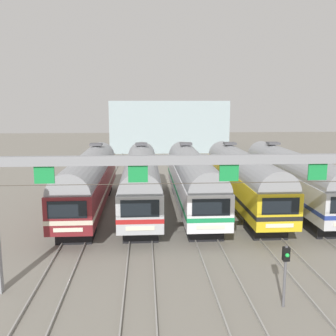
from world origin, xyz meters
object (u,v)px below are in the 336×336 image
object	(u,v)px
commuter_train_white	(192,178)
yard_signal_mast	(286,265)
commuter_train_stainless	(141,178)
catenary_gantry	(229,180)
commuter_train_maroon	(89,179)
commuter_train_yellow	(242,177)
commuter_train_silver	(292,176)

from	to	relation	value
commuter_train_white	yard_signal_mast	distance (m)	15.73
commuter_train_stainless	catenary_gantry	xyz separation A→B (m)	(4.22, -13.50, 2.57)
commuter_train_maroon	commuter_train_yellow	distance (m)	12.65
commuter_train_yellow	commuter_train_silver	distance (m)	4.22
commuter_train_white	commuter_train_yellow	xyz separation A→B (m)	(4.22, 0.00, 0.00)
commuter_train_stainless	commuter_train_white	bearing A→B (deg)	0.00
commuter_train_white	commuter_train_yellow	bearing A→B (deg)	0.00
commuter_train_silver	yard_signal_mast	size ratio (longest dim) A/B	6.46
commuter_train_white	yard_signal_mast	world-z (taller)	commuter_train_white
commuter_train_white	yard_signal_mast	xyz separation A→B (m)	(2.11, -15.57, -0.73)
commuter_train_yellow	commuter_train_silver	bearing A→B (deg)	0.00
commuter_train_stainless	commuter_train_yellow	xyz separation A→B (m)	(8.43, 0.00, 0.00)
commuter_train_maroon	catenary_gantry	world-z (taller)	catenary_gantry
commuter_train_maroon	commuter_train_white	world-z (taller)	same
commuter_train_white	commuter_train_silver	xyz separation A→B (m)	(8.43, 0.00, 0.00)
commuter_train_silver	commuter_train_stainless	bearing A→B (deg)	180.00
commuter_train_silver	yard_signal_mast	xyz separation A→B (m)	(-6.32, -15.57, -0.73)
catenary_gantry	commuter_train_silver	bearing A→B (deg)	58.01
commuter_train_stainless	commuter_train_yellow	distance (m)	8.43
commuter_train_white	catenary_gantry	size ratio (longest dim) A/B	0.82
commuter_train_maroon	commuter_train_yellow	xyz separation A→B (m)	(12.65, 0.00, 0.00)
catenary_gantry	yard_signal_mast	size ratio (longest dim) A/B	7.91
commuter_train_silver	catenary_gantry	distance (m)	16.12
commuter_train_stainless	commuter_train_white	distance (m)	4.22
commuter_train_maroon	commuter_train_yellow	bearing A→B (deg)	0.00
commuter_train_silver	catenary_gantry	size ratio (longest dim) A/B	0.82
commuter_train_silver	yard_signal_mast	world-z (taller)	commuter_train_silver
yard_signal_mast	catenary_gantry	bearing A→B (deg)	135.49
commuter_train_maroon	commuter_train_stainless	world-z (taller)	same
commuter_train_white	catenary_gantry	distance (m)	13.74
commuter_train_white	commuter_train_silver	size ratio (longest dim) A/B	1.00
commuter_train_maroon	yard_signal_mast	xyz separation A→B (m)	(10.54, -15.57, -0.73)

